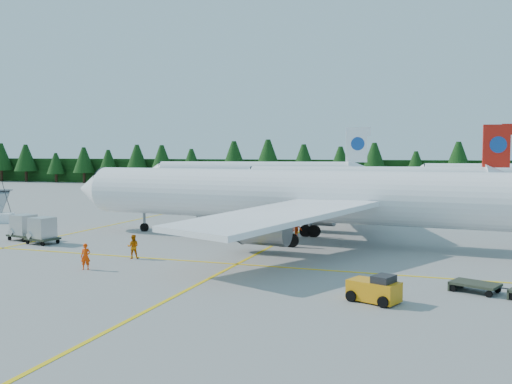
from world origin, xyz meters
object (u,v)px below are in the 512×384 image
(airliner_navy, at_px, (274,196))
(baggage_tug, at_px, (375,289))
(airliner_red, at_px, (361,180))
(service_truck, at_px, (231,217))

(airliner_navy, height_order, baggage_tug, airliner_navy)
(airliner_navy, bearing_deg, baggage_tug, -53.99)
(baggage_tug, bearing_deg, airliner_red, 120.88)
(airliner_red, bearing_deg, service_truck, -113.25)
(airliner_red, height_order, baggage_tug, airliner_red)
(airliner_red, relative_size, baggage_tug, 13.80)
(airliner_navy, relative_size, airliner_red, 1.12)
(airliner_red, distance_m, baggage_tug, 56.41)
(service_truck, bearing_deg, airliner_red, 65.36)
(airliner_red, relative_size, service_truck, 5.94)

